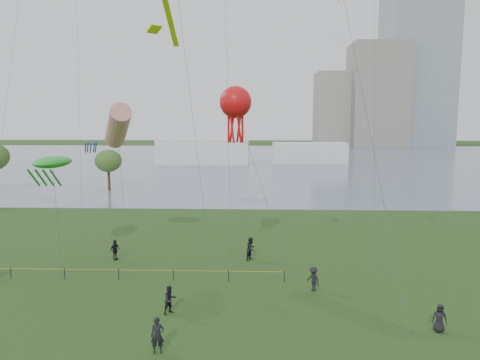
{
  "coord_description": "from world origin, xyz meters",
  "views": [
    {
      "loc": [
        1.0,
        -17.92,
        11.93
      ],
      "look_at": [
        0.0,
        10.0,
        8.0
      ],
      "focal_mm": 35.0,
      "sensor_mm": 36.0,
      "label": 1
    }
  ],
  "objects": [
    {
      "name": "lake",
      "position": [
        0.0,
        100.0,
        0.02
      ],
      "size": [
        400.0,
        120.0,
        0.08
      ],
      "primitive_type": "cube",
      "color": "slate",
      "rests_on": "ground_plane"
    },
    {
      "name": "building_mid",
      "position": [
        46.0,
        162.0,
        19.0
      ],
      "size": [
        20.0,
        20.0,
        38.0
      ],
      "primitive_type": "cube",
      "color": "gray",
      "rests_on": "ground_plane"
    },
    {
      "name": "building_low",
      "position": [
        32.0,
        168.0,
        14.0
      ],
      "size": [
        16.0,
        18.0,
        28.0
      ],
      "primitive_type": "cube",
      "color": "gray",
      "rests_on": "ground_plane"
    },
    {
      "name": "pavilion_left",
      "position": [
        -12.0,
        95.0,
        3.0
      ],
      "size": [
        22.0,
        8.0,
        6.0
      ],
      "primitive_type": "cube",
      "color": "silver",
      "rests_on": "ground_plane"
    },
    {
      "name": "pavilion_right",
      "position": [
        14.0,
        98.0,
        2.5
      ],
      "size": [
        18.0,
        7.0,
        5.0
      ],
      "primitive_type": "cube",
      "color": "silver",
      "rests_on": "ground_plane"
    },
    {
      "name": "fence",
      "position": [
        -15.1,
        14.39,
        0.55
      ],
      "size": [
        24.07,
        0.07,
        1.05
      ],
      "color": "black",
      "rests_on": "ground_plane"
    },
    {
      "name": "spectator_a",
      "position": [
        -4.17,
        8.76,
        0.86
      ],
      "size": [
        1.06,
        1.05,
        1.73
      ],
      "primitive_type": "imported",
      "rotation": [
        0.0,
        0.0,
        0.76
      ],
      "color": "black",
      "rests_on": "ground_plane"
    },
    {
      "name": "spectator_b",
      "position": [
        4.89,
        12.74,
        0.85
      ],
      "size": [
        1.15,
        1.26,
        1.7
      ],
      "primitive_type": "imported",
      "rotation": [
        0.0,
        0.0,
        -0.95
      ],
      "color": "black",
      "rests_on": "ground_plane"
    },
    {
      "name": "spectator_c",
      "position": [
        -10.65,
        19.03,
        0.85
      ],
      "size": [
        0.82,
        1.08,
        1.7
      ],
      "primitive_type": "imported",
      "rotation": [
        0.0,
        0.0,
        1.1
      ],
      "color": "black",
      "rests_on": "ground_plane"
    },
    {
      "name": "spectator_d",
      "position": [
        11.13,
        6.9,
        0.8
      ],
      "size": [
        0.89,
        0.71,
        1.6
      ],
      "primitive_type": "imported",
      "rotation": [
        0.0,
        0.0,
        -0.3
      ],
      "color": "black",
      "rests_on": "ground_plane"
    },
    {
      "name": "spectator_f",
      "position": [
        -3.94,
        4.05,
        0.93
      ],
      "size": [
        0.76,
        0.59,
        1.87
      ],
      "primitive_type": "imported",
      "rotation": [
        0.0,
        0.0,
        0.22
      ],
      "color": "black",
      "rests_on": "ground_plane"
    },
    {
      "name": "spectator_g",
      "position": [
        0.57,
        19.48,
        0.95
      ],
      "size": [
        1.08,
        1.15,
        1.89
      ],
      "primitive_type": "imported",
      "rotation": [
        0.0,
        0.0,
        1.06
      ],
      "color": "black",
      "rests_on": "ground_plane"
    },
    {
      "name": "kite_windsock",
      "position": [
        -10.0,
        18.81,
        10.99
      ],
      "size": [
        4.17,
        6.18,
        12.84
      ],
      "rotation": [
        0.0,
        0.0,
        0.17
      ],
      "color": "#3F3F42"
    },
    {
      "name": "kite_creature",
      "position": [
        -14.73,
        17.39,
        8.26
      ],
      "size": [
        2.48,
        4.73,
        8.73
      ],
      "rotation": [
        0.0,
        0.0,
        -0.17
      ],
      "color": "#3F3F42"
    },
    {
      "name": "kite_octopus",
      "position": [
        -0.53,
        15.85,
        12.73
      ],
      "size": [
        5.43,
        6.76,
        13.95
      ],
      "rotation": [
        0.0,
        0.0,
        0.22
      ],
      "color": "#3F3F42"
    }
  ]
}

